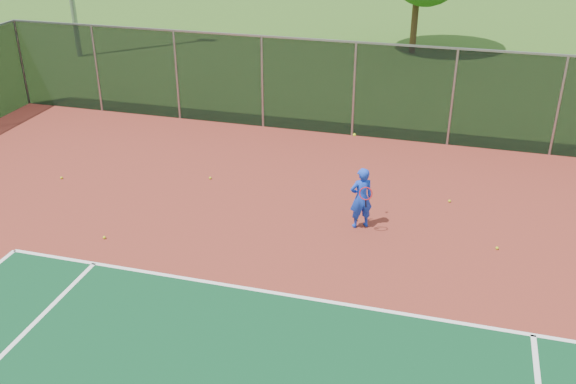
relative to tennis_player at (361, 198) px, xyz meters
The scene contains 9 objects.
court_apron 4.58m from the tennis_player, 67.23° to the right, with size 30.00×20.00×0.02m, color maroon.
fence_back 6.15m from the tennis_player, 73.36° to the left, with size 30.00×0.06×3.03m.
tennis_player is the anchor object (origin of this frame).
practice_ball_0 6.03m from the tennis_player, 158.96° to the right, with size 0.07×0.07×0.07m, color #BCC917.
practice_ball_1 0.78m from the tennis_player, 117.39° to the left, with size 0.07×0.07×0.07m, color #BCC917.
practice_ball_2 3.24m from the tennis_player, ahead, with size 0.07×0.07×0.07m, color #BCC917.
practice_ball_3 8.43m from the tennis_player, behind, with size 0.07×0.07×0.07m, color #BCC917.
practice_ball_4 4.73m from the tennis_player, 161.09° to the left, with size 0.07×0.07×0.07m, color #BCC917.
practice_ball_5 2.83m from the tennis_player, 42.71° to the left, with size 0.07×0.07×0.07m, color #BCC917.
Camera 1 is at (0.16, -7.16, 7.59)m, focal length 40.00 mm.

